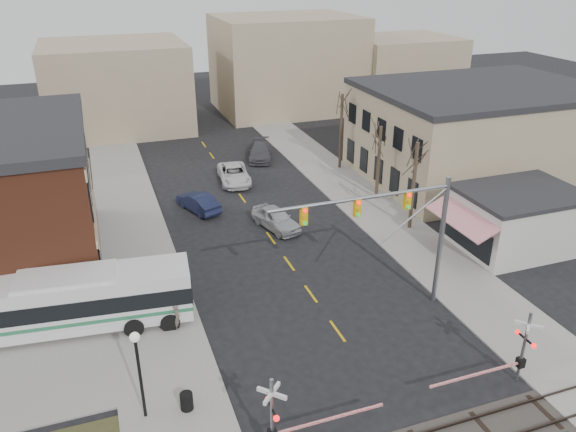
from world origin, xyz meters
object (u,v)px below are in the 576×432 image
object	(u,v)px
traffic_signal_mast	(399,222)
pedestrian_far	(138,293)
rr_crossing_east	(516,350)
pedestrian_near	(177,317)
car_d	(260,151)
car_b	(198,202)
street_lamp	(138,358)
trash_bin	(187,401)
car_a	(276,219)
transit_bus	(70,301)
car_c	(234,174)
rr_crossing_west	(282,416)

from	to	relation	value
traffic_signal_mast	pedestrian_far	size ratio (longest dim) A/B	6.28
rr_crossing_east	pedestrian_near	bearing A→B (deg)	146.54
car_d	pedestrian_far	xyz separation A→B (m)	(-14.64, -23.28, 0.17)
car_b	street_lamp	bearing A→B (deg)	51.69
trash_bin	car_b	bearing A→B (deg)	77.28
car_b	car_a	bearing A→B (deg)	112.64
trash_bin	transit_bus	bearing A→B (deg)	120.10
traffic_signal_mast	pedestrian_far	world-z (taller)	traffic_signal_mast
car_b	pedestrian_far	bearing A→B (deg)	43.13
car_d	traffic_signal_mast	bearing A→B (deg)	-73.49
traffic_signal_mast	pedestrian_near	bearing A→B (deg)	169.85
car_a	pedestrian_near	bearing A→B (deg)	-147.35
transit_bus	car_d	xyz separation A→B (m)	(18.25, 24.34, -1.09)
trash_bin	car_d	world-z (taller)	car_d
rr_crossing_east	car_b	bearing A→B (deg)	112.16
pedestrian_far	pedestrian_near	bearing A→B (deg)	-85.12
transit_bus	trash_bin	xyz separation A→B (m)	(4.78, -8.25, -1.34)
car_c	rr_crossing_east	bearing A→B (deg)	-72.69
traffic_signal_mast	car_a	distance (m)	13.88
traffic_signal_mast	pedestrian_near	distance (m)	13.31
street_lamp	car_b	size ratio (longest dim) A/B	1.00
pedestrian_far	car_a	bearing A→B (deg)	8.21
traffic_signal_mast	car_b	xyz separation A→B (m)	(-7.89, 17.83, -5.02)
car_a	car_c	xyz separation A→B (m)	(-0.58, 10.40, -0.02)
rr_crossing_west	rr_crossing_east	bearing A→B (deg)	1.21
street_lamp	car_b	xyz separation A→B (m)	(6.79, 21.67, -2.61)
transit_bus	car_b	distance (m)	16.76
transit_bus	rr_crossing_west	size ratio (longest dim) A/B	2.36
car_a	pedestrian_far	world-z (taller)	pedestrian_far
transit_bus	rr_crossing_east	xyz separation A→B (m)	(20.02, -11.69, 0.08)
transit_bus	car_a	size ratio (longest dim) A/B	2.81
rr_crossing_east	car_c	xyz separation A→B (m)	(-5.94, 30.49, -1.19)
rr_crossing_east	car_c	bearing A→B (deg)	101.02
rr_crossing_east	car_b	size ratio (longest dim) A/B	1.22
traffic_signal_mast	trash_bin	distance (m)	14.42
transit_bus	car_c	distance (m)	23.52
street_lamp	car_d	size ratio (longest dim) A/B	0.83
rr_crossing_east	car_d	distance (m)	36.09
transit_bus	pedestrian_near	bearing A→B (deg)	-20.62
transit_bus	car_d	size ratio (longest dim) A/B	2.42
transit_bus	pedestrian_near	world-z (taller)	transit_bus
rr_crossing_east	street_lamp	distance (m)	17.53
rr_crossing_west	street_lamp	distance (m)	6.64
trash_bin	pedestrian_far	xyz separation A→B (m)	(-1.18, 9.31, 0.42)
trash_bin	rr_crossing_east	bearing A→B (deg)	-12.72
rr_crossing_east	car_a	size ratio (longest dim) A/B	1.19
rr_crossing_east	car_a	bearing A→B (deg)	104.93
rr_crossing_west	car_d	world-z (taller)	rr_crossing_west
car_d	rr_crossing_east	bearing A→B (deg)	-69.38
car_d	pedestrian_far	size ratio (longest dim) A/B	3.25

